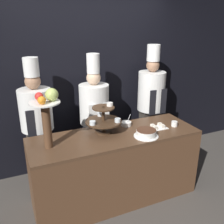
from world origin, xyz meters
The scene contains 12 objects.
ground_plane centered at (0.00, 0.00, 0.00)m, with size 14.00×14.00×0.00m, color #47423D.
wall_back centered at (0.00, 1.36, 1.40)m, with size 10.00×0.06×2.80m.
buffet_counter centered at (0.00, 0.34, 0.44)m, with size 2.03×0.67×0.89m.
tiered_stand centered at (-0.10, 0.45, 1.06)m, with size 0.44×0.44×0.36m.
fruit_pedestal centered at (-0.76, 0.34, 1.30)m, with size 0.31×0.31×0.64m.
cake_round centered at (0.31, 0.15, 0.93)m, with size 0.29×0.29×0.08m.
cup_white centered at (0.79, 0.26, 0.92)m, with size 0.08×0.08×0.06m.
cake_square_tray centered at (0.56, 0.29, 0.90)m, with size 0.24×0.15×0.05m.
serving_bowl_far centered at (0.24, 0.52, 0.91)m, with size 0.13×0.13×0.15m.
chef_left centered at (-0.81, 0.97, 0.95)m, with size 0.40×0.40×1.75m.
chef_center_left centered at (-0.03, 0.97, 0.93)m, with size 0.41×0.41×1.76m.
chef_center_right centered at (0.88, 0.97, 1.00)m, with size 0.40×0.40×1.84m.
Camera 1 is at (-1.12, -2.10, 2.15)m, focal length 40.00 mm.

